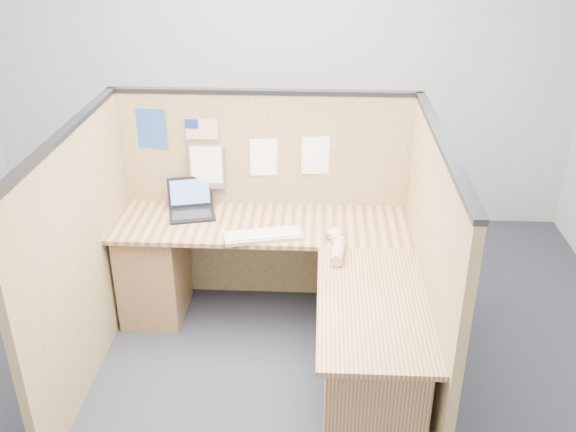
# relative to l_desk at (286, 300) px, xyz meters

# --- Properties ---
(floor) EXTENTS (5.00, 5.00, 0.00)m
(floor) POSITION_rel_l_desk_xyz_m (-0.18, -0.29, -0.39)
(floor) COLOR black
(floor) RESTS_ON ground
(wall_back) EXTENTS (5.00, 0.00, 5.00)m
(wall_back) POSITION_rel_l_desk_xyz_m (-0.18, 1.96, 1.01)
(wall_back) COLOR #9FA1A4
(wall_back) RESTS_ON floor
(cubicle_partitions) EXTENTS (2.06, 1.83, 1.53)m
(cubicle_partitions) POSITION_rel_l_desk_xyz_m (-0.18, 0.14, 0.38)
(cubicle_partitions) COLOR brown
(cubicle_partitions) RESTS_ON floor
(l_desk) EXTENTS (1.95, 1.75, 0.73)m
(l_desk) POSITION_rel_l_desk_xyz_m (0.00, 0.00, 0.00)
(l_desk) COLOR brown
(l_desk) RESTS_ON floor
(laptop) EXTENTS (0.35, 0.35, 0.22)m
(laptop) POSITION_rel_l_desk_xyz_m (-0.66, 0.52, 0.39)
(laptop) COLOR black
(laptop) RESTS_ON l_desk
(keyboard) EXTENTS (0.51, 0.27, 0.03)m
(keyboard) POSITION_rel_l_desk_xyz_m (-0.15, 0.19, 0.35)
(keyboard) COLOR gray
(keyboard) RESTS_ON l_desk
(mouse) EXTENTS (0.12, 0.09, 0.05)m
(mouse) POSITION_rel_l_desk_xyz_m (0.29, 0.19, 0.36)
(mouse) COLOR silver
(mouse) RESTS_ON l_desk
(hand_forearm) EXTENTS (0.11, 0.40, 0.08)m
(hand_forearm) POSITION_rel_l_desk_xyz_m (0.30, 0.05, 0.38)
(hand_forearm) COLOR tan
(hand_forearm) RESTS_ON l_desk
(blue_poster) EXTENTS (0.20, 0.02, 0.27)m
(blue_poster) POSITION_rel_l_desk_xyz_m (-0.94, 0.68, 0.87)
(blue_poster) COLOR #1F478E
(blue_poster) RESTS_ON cubicle_partitions
(american_flag) EXTENTS (0.22, 0.01, 0.37)m
(american_flag) POSITION_rel_l_desk_xyz_m (-0.62, 0.67, 0.86)
(american_flag) COLOR olive
(american_flag) RESTS_ON cubicle_partitions
(file_holder) EXTENTS (0.24, 0.05, 0.31)m
(file_holder) POSITION_rel_l_desk_xyz_m (-0.57, 0.66, 0.62)
(file_holder) COLOR slate
(file_holder) RESTS_ON cubicle_partitions
(paper_left) EXTENTS (0.20, 0.02, 0.26)m
(paper_left) POSITION_rel_l_desk_xyz_m (-0.18, 0.68, 0.68)
(paper_left) COLOR white
(paper_left) RESTS_ON cubicle_partitions
(paper_right) EXTENTS (0.21, 0.02, 0.26)m
(paper_right) POSITION_rel_l_desk_xyz_m (0.17, 0.68, 0.70)
(paper_right) COLOR white
(paper_right) RESTS_ON cubicle_partitions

